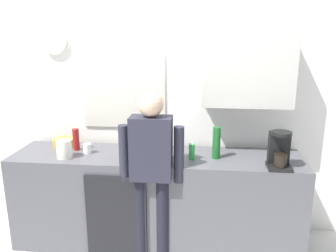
# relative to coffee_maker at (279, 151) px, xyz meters

# --- Properties ---
(kitchen_counter) EXTENTS (2.78, 0.64, 0.93)m
(kitchen_counter) POSITION_rel_coffee_maker_xyz_m (-1.10, 0.19, -0.61)
(kitchen_counter) COLOR #4C4C51
(kitchen_counter) RESTS_ON ground_plane
(dishwasher_panel) EXTENTS (0.56, 0.02, 0.84)m
(dishwasher_panel) POSITION_rel_coffee_maker_xyz_m (-1.43, -0.14, -0.66)
(dishwasher_panel) COLOR black
(dishwasher_panel) RESTS_ON ground_plane
(back_wall_assembly) EXTENTS (4.38, 0.42, 2.60)m
(back_wall_assembly) POSITION_rel_coffee_maker_xyz_m (-1.00, 0.59, 0.29)
(back_wall_assembly) COLOR white
(back_wall_assembly) RESTS_ON ground_plane
(coffee_maker) EXTENTS (0.20, 0.20, 0.33)m
(coffee_maker) POSITION_rel_coffee_maker_xyz_m (0.00, 0.00, 0.00)
(coffee_maker) COLOR black
(coffee_maker) RESTS_ON kitchen_counter
(bottle_amber_beer) EXTENTS (0.06, 0.06, 0.23)m
(bottle_amber_beer) POSITION_rel_coffee_maker_xyz_m (-1.38, 0.10, -0.03)
(bottle_amber_beer) COLOR brown
(bottle_amber_beer) RESTS_ON kitchen_counter
(bottle_red_vinegar) EXTENTS (0.06, 0.06, 0.22)m
(bottle_red_vinegar) POSITION_rel_coffee_maker_xyz_m (-1.91, 0.27, -0.04)
(bottle_red_vinegar) COLOR maroon
(bottle_red_vinegar) RESTS_ON kitchen_counter
(bottle_green_wine) EXTENTS (0.07, 0.07, 0.30)m
(bottle_green_wine) POSITION_rel_coffee_maker_xyz_m (-0.53, 0.17, 0.00)
(bottle_green_wine) COLOR #195923
(bottle_green_wine) RESTS_ON kitchen_counter
(cup_yellow_cup) EXTENTS (0.07, 0.07, 0.08)m
(cup_yellow_cup) POSITION_rel_coffee_maker_xyz_m (-1.39, 0.37, -0.10)
(cup_yellow_cup) COLOR yellow
(cup_yellow_cup) RESTS_ON kitchen_counter
(cup_white_mug) EXTENTS (0.08, 0.08, 0.09)m
(cup_white_mug) POSITION_rel_coffee_maker_xyz_m (-1.78, 0.18, -0.10)
(cup_white_mug) COLOR white
(cup_white_mug) RESTS_ON kitchen_counter
(cup_blue_mug) EXTENTS (0.08, 0.08, 0.10)m
(cup_blue_mug) POSITION_rel_coffee_maker_xyz_m (-1.14, 0.16, -0.10)
(cup_blue_mug) COLOR #3351B2
(cup_blue_mug) RESTS_ON kitchen_counter
(mixing_bowl) EXTENTS (0.22, 0.22, 0.08)m
(mixing_bowl) POSITION_rel_coffee_maker_xyz_m (-2.09, 0.38, -0.11)
(mixing_bowl) COLOR orange
(mixing_bowl) RESTS_ON kitchen_counter
(dish_soap) EXTENTS (0.06, 0.06, 0.18)m
(dish_soap) POSITION_rel_coffee_maker_xyz_m (-0.76, 0.12, -0.07)
(dish_soap) COLOR green
(dish_soap) RESTS_ON kitchen_counter
(storage_canister) EXTENTS (0.14, 0.14, 0.17)m
(storage_canister) POSITION_rel_coffee_maker_xyz_m (-1.95, 0.04, -0.06)
(storage_canister) COLOR silver
(storage_canister) RESTS_ON kitchen_counter
(person_at_sink) EXTENTS (0.57, 0.22, 1.60)m
(person_at_sink) POSITION_rel_coffee_maker_xyz_m (-1.10, -0.11, -0.13)
(person_at_sink) COLOR black
(person_at_sink) RESTS_ON ground_plane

